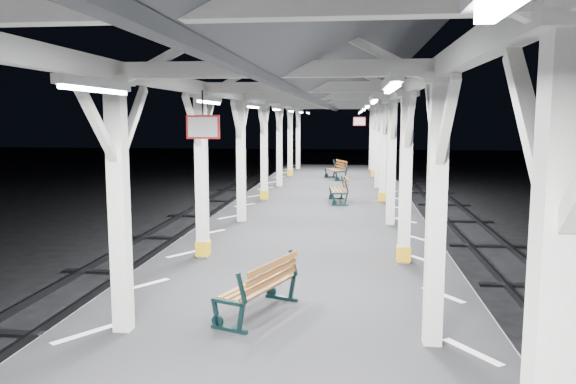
# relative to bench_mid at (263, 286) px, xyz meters

# --- Properties ---
(ground) EXTENTS (120.00, 120.00, 0.00)m
(ground) POSITION_rel_bench_mid_xyz_m (0.26, 1.23, -1.44)
(ground) COLOR black
(ground) RESTS_ON ground
(platform) EXTENTS (6.00, 50.00, 1.00)m
(platform) POSITION_rel_bench_mid_xyz_m (0.26, 1.23, -0.94)
(platform) COLOR black
(platform) RESTS_ON ground
(hazard_stripes_left) EXTENTS (1.00, 48.00, 0.01)m
(hazard_stripes_left) POSITION_rel_bench_mid_xyz_m (-2.19, 1.23, -0.43)
(hazard_stripes_left) COLOR silver
(hazard_stripes_left) RESTS_ON platform
(hazard_stripes_right) EXTENTS (1.00, 48.00, 0.01)m
(hazard_stripes_right) POSITION_rel_bench_mid_xyz_m (2.71, 1.23, -0.43)
(hazard_stripes_right) COLOR silver
(hazard_stripes_right) RESTS_ON platform
(track_left) EXTENTS (2.20, 60.00, 0.16)m
(track_left) POSITION_rel_bench_mid_xyz_m (-4.74, 1.23, -1.36)
(track_left) COLOR #2D2D33
(track_left) RESTS_ON ground
(canopy) EXTENTS (5.40, 49.00, 4.65)m
(canopy) POSITION_rel_bench_mid_xyz_m (0.26, 1.22, 3.12)
(canopy) COLOR silver
(canopy) RESTS_ON platform
(bench_mid) EXTENTS (1.06, 1.62, 0.82)m
(bench_mid) POSITION_rel_bench_mid_xyz_m (0.00, 0.00, 0.00)
(bench_mid) COLOR black
(bench_mid) RESTS_ON platform
(bench_far) EXTENTS (0.73, 1.58, 0.83)m
(bench_far) POSITION_rel_bench_mid_xyz_m (0.88, 10.97, 0.00)
(bench_far) COLOR black
(bench_far) RESTS_ON platform
(bench_extra) EXTENTS (1.11, 1.71, 0.87)m
(bench_extra) POSITION_rel_bench_mid_xyz_m (0.57, 18.17, 0.02)
(bench_extra) COLOR black
(bench_extra) RESTS_ON platform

